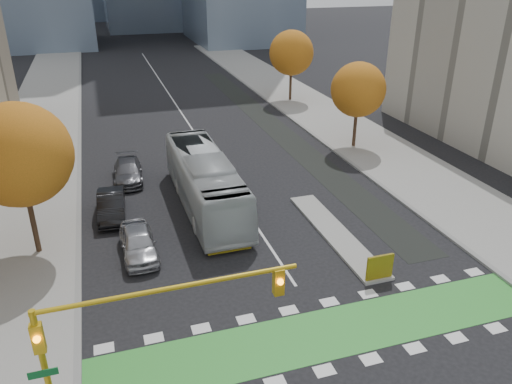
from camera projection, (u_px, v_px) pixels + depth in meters
ground at (343, 358)px, 19.70m from camera, size 300.00×300.00×0.00m
sidewalk_west at (24, 195)px, 33.23m from camera, size 7.00×120.00×0.15m
sidewalk_east at (381, 152)px, 40.67m from camera, size 7.00×120.00×0.15m
curb_west at (79, 188)px, 34.20m from camera, size 0.30×120.00×0.16m
curb_east at (343, 157)px, 39.71m from camera, size 0.30×120.00×0.16m
bike_crossing at (327, 333)px, 20.99m from camera, size 20.00×3.00×0.01m
centre_line at (176, 105)px, 54.27m from camera, size 0.15×70.00×0.01m
bike_lane_paint at (272, 125)px, 47.69m from camera, size 2.50×50.00×0.01m
median_island at (335, 233)px, 28.54m from camera, size 1.60×10.00×0.16m
hazard_board at (380, 267)px, 24.09m from camera, size 1.40×0.12×1.30m
tree_west at (19, 155)px, 24.40m from camera, size 5.20×5.20×8.22m
tree_east_near at (358, 90)px, 39.97m from camera, size 4.40×4.40×7.08m
tree_east_far at (291, 53)px, 53.78m from camera, size 4.80×4.80×7.65m
traffic_signal_west at (128, 325)px, 15.37m from camera, size 8.53×0.56×5.20m
bus at (205, 181)px, 31.14m from camera, size 3.01×12.55×3.49m
parked_car_a at (138, 243)px, 26.28m from camera, size 1.89×4.48×1.51m
parked_car_b at (111, 206)px, 30.29m from camera, size 1.81×4.58×1.48m
parked_car_c at (128, 171)px, 35.33m from camera, size 2.26×4.93×1.40m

